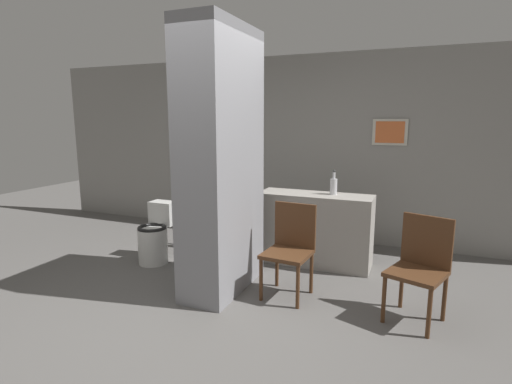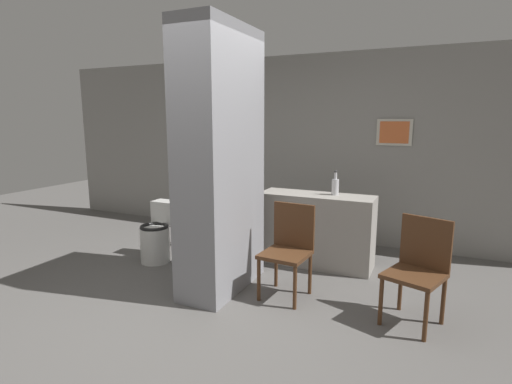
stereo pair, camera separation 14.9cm
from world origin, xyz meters
TOP-DOWN VIEW (x-y plane):
  - ground_plane at (0.00, 0.00)m, footprint 14.00×14.00m
  - wall_back at (-0.00, 2.63)m, footprint 8.00×0.09m
  - pillar_center at (0.09, 0.54)m, footprint 0.50×1.07m
  - counter_shelf at (0.79, 1.56)m, footprint 1.33×0.44m
  - toilet at (-1.01, 0.89)m, footprint 0.35×0.51m
  - chair_near_pillar at (0.78, 0.65)m, footprint 0.46×0.46m
  - chair_by_doorway at (1.96, 0.59)m, footprint 0.55×0.55m
  - bicycle at (-0.33, 1.55)m, footprint 1.74×0.42m
  - bottle_tall at (0.98, 1.62)m, footprint 0.08×0.08m

SIDE VIEW (x-z plane):
  - ground_plane at x=0.00m, z-range 0.00..0.00m
  - toilet at x=-1.01m, z-range -0.04..0.67m
  - bicycle at x=-0.33m, z-range -0.01..0.71m
  - counter_shelf at x=0.79m, z-range 0.00..0.85m
  - chair_near_pillar at x=0.78m, z-range 0.05..0.95m
  - chair_by_doorway at x=1.96m, z-range 0.05..0.95m
  - bottle_tall at x=0.98m, z-range 0.81..1.10m
  - pillar_center at x=0.09m, z-range 0.00..2.60m
  - wall_back at x=0.00m, z-range 0.00..2.60m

